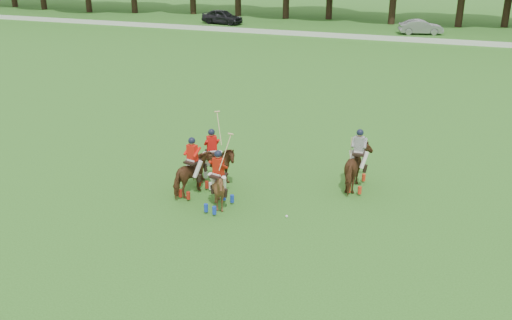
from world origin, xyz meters
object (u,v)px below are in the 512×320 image
(car_left, at_px, (222,17))
(polo_stripe_a, at_px, (358,167))
(polo_red_a, at_px, (193,174))
(polo_red_c, at_px, (219,189))
(car_mid, at_px, (421,27))
(polo_red_b, at_px, (212,165))
(polo_ball, at_px, (287,216))

(car_left, bearing_deg, polo_stripe_a, -142.86)
(polo_red_a, bearing_deg, polo_red_c, -31.07)
(car_left, relative_size, car_mid, 1.08)
(car_mid, relative_size, polo_red_b, 1.43)
(car_left, height_order, car_mid, car_left)
(car_left, distance_m, polo_red_c, 42.77)
(polo_red_c, bearing_deg, car_left, 111.51)
(car_left, bearing_deg, polo_red_b, -150.41)
(polo_red_c, bearing_deg, car_mid, 83.70)
(polo_red_b, distance_m, polo_stripe_a, 5.50)
(polo_red_c, xyz_separation_m, polo_stripe_a, (4.31, 3.26, 0.08))
(polo_red_a, relative_size, polo_stripe_a, 0.95)
(car_left, xyz_separation_m, car_mid, (20.08, 0.00, -0.08))
(car_mid, relative_size, polo_red_c, 1.47)
(car_mid, distance_m, polo_ball, 39.72)
(polo_red_a, relative_size, polo_ball, 24.93)
(car_mid, xyz_separation_m, polo_stripe_a, (-0.09, -36.53, 0.20))
(car_mid, bearing_deg, polo_stripe_a, 165.04)
(polo_red_c, bearing_deg, polo_ball, 2.85)
(car_mid, bearing_deg, polo_red_c, 158.88)
(car_left, height_order, polo_ball, car_left)
(car_mid, height_order, polo_red_b, polo_red_b)
(polo_ball, bearing_deg, car_left, 114.55)
(polo_red_a, distance_m, polo_ball, 3.92)
(polo_stripe_a, relative_size, polo_ball, 26.34)
(car_mid, height_order, polo_ball, car_mid)
(polo_red_a, relative_size, polo_red_c, 0.82)
(car_left, xyz_separation_m, polo_red_b, (14.69, -37.97, 0.07))
(car_left, bearing_deg, car_mid, -81.55)
(car_left, xyz_separation_m, polo_red_c, (15.68, -39.79, 0.04))
(car_left, distance_m, polo_ball, 43.62)
(polo_stripe_a, bearing_deg, polo_red_a, -156.57)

